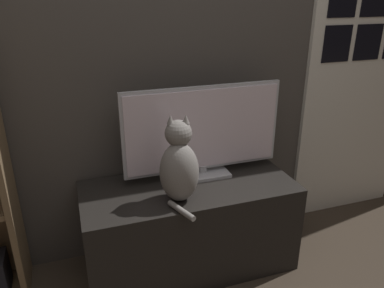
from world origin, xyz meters
name	(u,v)px	position (x,y,z in m)	size (l,w,h in m)	color
wall_back	(171,35)	(0.00, 1.22, 1.30)	(4.80, 0.05, 2.60)	#47423D
tv_stand	(189,226)	(0.00, 0.92, 0.26)	(1.18, 0.51, 0.53)	black
tv	(203,132)	(0.12, 1.03, 0.80)	(0.91, 0.18, 0.53)	#B7B7BC
cat	(179,166)	(-0.09, 0.81, 0.72)	(0.23, 0.33, 0.45)	gray
door	(362,69)	(1.29, 1.18, 1.05)	(0.84, 0.04, 2.05)	silver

